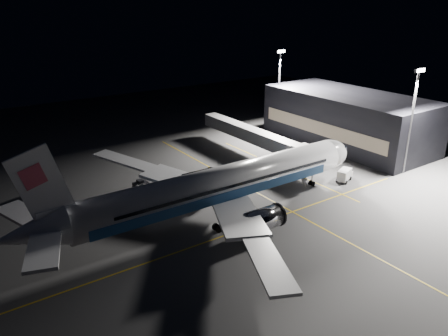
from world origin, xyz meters
TOP-DOWN VIEW (x-y plane):
  - ground at (0.00, 0.00)m, footprint 200.00×200.00m
  - guide_line_main at (10.00, 0.00)m, footprint 0.25×80.00m
  - guide_line_cross at (0.00, -6.00)m, footprint 70.00×0.25m
  - guide_line_side at (22.00, 10.00)m, footprint 0.25×40.00m
  - airliner at (-1.08, 0.00)m, footprint 61.48×54.22m
  - terminal at (45.98, 14.00)m, footprint 18.12×40.00m
  - jet_bridge at (22.00, 18.06)m, footprint 3.60×34.40m
  - floodlight_mast_north at (40.00, 31.99)m, footprint 2.40×0.68m
  - floodlight_mast_south at (40.00, -6.01)m, footprint 2.40×0.67m
  - service_truck at (27.44, -1.84)m, footprint 4.84×3.34m
  - baggage_tug at (-6.47, 16.58)m, footprint 2.63×2.15m
  - safety_cone_a at (-6.47, 6.14)m, footprint 0.35×0.35m
  - safety_cone_b at (0.22, 8.11)m, footprint 0.43×0.43m
  - safety_cone_c at (-4.52, 5.46)m, footprint 0.38×0.38m

SIDE VIEW (x-z plane):
  - ground at x=0.00m, z-range 0.00..0.00m
  - guide_line_main at x=10.00m, z-range 0.00..0.01m
  - guide_line_cross at x=0.00m, z-range 0.00..0.01m
  - guide_line_side at x=22.00m, z-range 0.00..0.01m
  - safety_cone_a at x=-6.47m, z-range 0.00..0.52m
  - safety_cone_c at x=-4.52m, z-range 0.00..0.58m
  - safety_cone_b at x=0.22m, z-range 0.00..0.65m
  - baggage_tug at x=-6.47m, z-range -0.07..1.77m
  - service_truck at x=27.44m, z-range 0.08..2.39m
  - jet_bridge at x=22.00m, z-range 1.43..7.73m
  - airliner at x=-1.08m, z-range -3.16..13.48m
  - terminal at x=45.98m, z-range 0.00..12.00m
  - floodlight_mast_north at x=40.00m, z-range 2.02..22.72m
  - floodlight_mast_south at x=40.00m, z-range 2.02..22.72m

